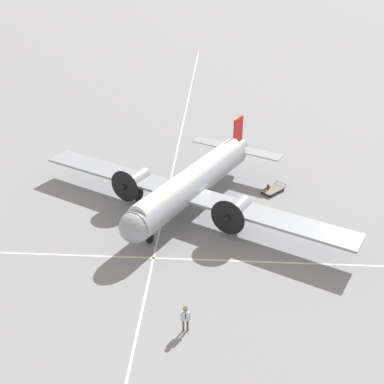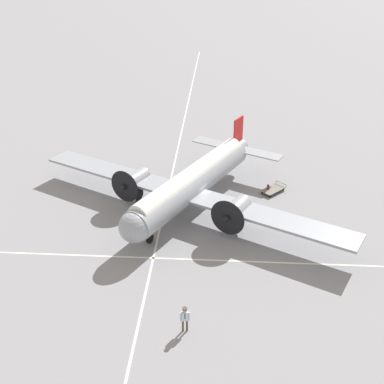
{
  "view_description": "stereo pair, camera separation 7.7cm",
  "coord_description": "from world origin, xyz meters",
  "views": [
    {
      "loc": [
        -34.35,
        -2.05,
        20.0
      ],
      "look_at": [
        0.0,
        0.0,
        1.53
      ],
      "focal_mm": 45.0,
      "sensor_mm": 36.0,
      "label": 1
    },
    {
      "loc": [
        -34.35,
        -2.12,
        20.0
      ],
      "look_at": [
        0.0,
        0.0,
        1.53
      ],
      "focal_mm": 45.0,
      "sensor_mm": 36.0,
      "label": 2
    }
  ],
  "objects": [
    {
      "name": "baggage_cart",
      "position": [
        3.28,
        -6.94,
        0.28
      ],
      "size": [
        2.44,
        2.39,
        0.56
      ],
      "rotation": [
        0.0,
        0.0,
        2.39
      ],
      "color": "#6B665B",
      "rests_on": "ground_plane"
    },
    {
      "name": "suitcase_near_door",
      "position": [
        3.37,
        -6.5,
        0.29
      ],
      "size": [
        0.5,
        0.17,
        0.61
      ],
      "color": "maroon",
      "rests_on": "ground_plane"
    },
    {
      "name": "airliner_main",
      "position": [
        -0.33,
        0.18,
        2.4
      ],
      "size": [
        18.23,
        25.51,
        5.4
      ],
      "rotation": [
        0.0,
        0.0,
        2.66
      ],
      "color": "#9399A3",
      "rests_on": "ground_plane"
    },
    {
      "name": "crew_foreground",
      "position": [
        -13.95,
        -0.46,
        1.07
      ],
      "size": [
        0.32,
        0.57,
        1.7
      ],
      "rotation": [
        0.0,
        0.0,
        1.72
      ],
      "color": "#473D2D",
      "rests_on": "ground_plane"
    },
    {
      "name": "apron_line_northsouth",
      "position": [
        -7.09,
        0.0,
        0.0
      ],
      "size": [
        0.16,
        120.0,
        0.01
      ],
      "color": "silver",
      "rests_on": "ground_plane"
    },
    {
      "name": "ground_plane",
      "position": [
        0.0,
        0.0,
        0.0
      ],
      "size": [
        300.0,
        300.0,
        0.0
      ],
      "primitive_type": "plane",
      "color": "gray"
    },
    {
      "name": "apron_line_eastwest",
      "position": [
        0.0,
        2.28,
        0.0
      ],
      "size": [
        120.0,
        0.16,
        0.01
      ],
      "color": "silver",
      "rests_on": "ground_plane"
    }
  ]
}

